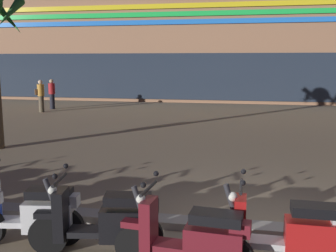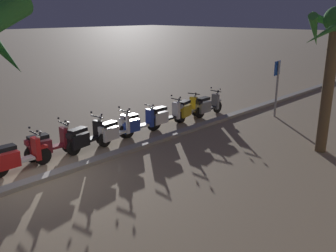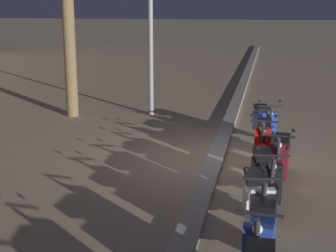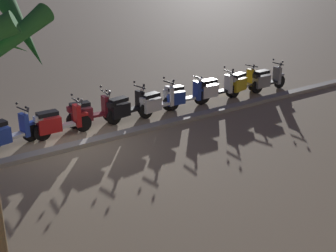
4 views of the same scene
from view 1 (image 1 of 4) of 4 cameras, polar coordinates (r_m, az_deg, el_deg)
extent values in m
plane|color=#9E896B|center=(6.36, 14.70, -14.46)|extent=(200.00, 200.00, 0.00)
cube|color=gray|center=(6.26, 14.77, -14.25)|extent=(60.00, 0.36, 0.12)
cube|color=#9E7051|center=(29.78, 8.98, 14.58)|extent=(44.19, 11.20, 10.63)
cube|color=#287AEA|center=(24.10, 8.49, 14.72)|extent=(37.56, 0.10, 0.28)
cube|color=#23CC51|center=(24.15, 8.52, 15.82)|extent=(37.56, 0.10, 0.28)
cube|color=yellow|center=(24.21, 8.54, 16.91)|extent=(37.56, 0.10, 0.28)
cube|color=#283342|center=(24.02, 8.30, 7.01)|extent=(39.77, 0.12, 2.80)
cylinder|color=black|center=(5.84, -14.55, -13.87)|extent=(0.53, 0.17, 0.52)
cube|color=white|center=(6.04, -20.67, -12.78)|extent=(0.63, 0.36, 0.08)
cube|color=white|center=(5.85, -16.72, -12.32)|extent=(0.72, 0.41, 0.42)
cube|color=black|center=(5.73, -16.69, -9.20)|extent=(0.64, 0.38, 0.12)
cube|color=white|center=(5.68, -13.93, -10.32)|extent=(0.27, 0.23, 0.16)
cylinder|color=black|center=(5.65, -16.82, -14.80)|extent=(0.53, 0.18, 0.52)
cylinder|color=black|center=(5.40, -3.53, -15.55)|extent=(0.53, 0.18, 0.52)
cube|color=black|center=(5.48, -10.88, -14.67)|extent=(0.64, 0.37, 0.08)
cube|color=black|center=(5.36, -5.96, -13.89)|extent=(0.72, 0.43, 0.43)
cube|color=black|center=(5.23, -5.80, -10.41)|extent=(0.64, 0.39, 0.12)
cube|color=black|center=(5.49, -15.14, -12.19)|extent=(0.19, 0.36, 0.66)
cube|color=black|center=(5.54, -16.96, -12.06)|extent=(0.34, 0.21, 0.08)
cylinder|color=#333338|center=(5.46, -16.02, -10.66)|extent=(0.29, 0.11, 0.69)
cylinder|color=black|center=(5.34, -15.35, -7.48)|extent=(0.13, 0.56, 0.04)
sphere|color=white|center=(5.41, -16.32, -8.86)|extent=(0.12, 0.12, 0.12)
cube|color=black|center=(5.24, -2.68, -11.51)|extent=(0.27, 0.24, 0.16)
sphere|color=black|center=(5.08, -15.98, -6.96)|extent=(0.07, 0.07, 0.07)
sphere|color=black|center=(5.52, -14.49, -5.59)|extent=(0.07, 0.07, 0.07)
cylinder|color=black|center=(5.16, -4.73, -16.81)|extent=(0.53, 0.15, 0.52)
cube|color=maroon|center=(4.99, 1.47, -17.01)|extent=(0.62, 0.33, 0.08)
cube|color=maroon|center=(4.87, 6.62, -16.59)|extent=(0.71, 0.38, 0.42)
cube|color=black|center=(4.73, 6.94, -12.96)|extent=(0.62, 0.35, 0.12)
cube|color=maroon|center=(4.99, -2.78, -14.10)|extent=(0.17, 0.35, 0.66)
cube|color=maroon|center=(5.04, -4.78, -13.85)|extent=(0.33, 0.19, 0.08)
cylinder|color=#333338|center=(4.95, -3.70, -12.40)|extent=(0.29, 0.10, 0.69)
cylinder|color=black|center=(4.82, -2.83, -8.97)|extent=(0.09, 0.56, 0.04)
sphere|color=white|center=(4.90, -3.94, -10.41)|extent=(0.12, 0.12, 0.12)
cube|color=maroon|center=(4.74, 10.37, -14.32)|extent=(0.26, 0.22, 0.16)
sphere|color=black|center=(4.56, -3.58, -8.47)|extent=(0.07, 0.07, 0.07)
sphere|color=black|center=(5.00, -1.73, -6.86)|extent=(0.07, 0.07, 0.07)
cylinder|color=black|center=(5.26, 8.18, -16.36)|extent=(0.52, 0.11, 0.52)
cube|color=silver|center=(5.24, 14.90, -15.96)|extent=(0.60, 0.29, 0.08)
cube|color=red|center=(5.25, 20.24, -14.87)|extent=(0.68, 0.33, 0.44)
cube|color=black|center=(5.12, 20.69, -11.25)|extent=(0.60, 0.31, 0.12)
cube|color=red|center=(5.14, 10.32, -13.52)|extent=(0.14, 0.34, 0.66)
cube|color=red|center=(5.14, 8.26, -13.44)|extent=(0.32, 0.16, 0.08)
cylinder|color=#333338|center=(5.08, 9.45, -11.93)|extent=(0.28, 0.07, 0.69)
cylinder|color=black|center=(4.98, 10.48, -8.53)|extent=(0.05, 0.56, 0.04)
sphere|color=white|center=(5.02, 9.28, -10.01)|extent=(0.12, 0.12, 0.12)
sphere|color=black|center=(4.71, 10.71, -8.03)|extent=(0.07, 0.07, 0.07)
sphere|color=black|center=(5.17, 10.80, -6.46)|extent=(0.07, 0.07, 0.07)
cone|color=#337A33|center=(12.18, -21.77, 14.92)|extent=(0.38, 1.41, 1.03)
cone|color=#337A33|center=(12.80, -22.13, 14.28)|extent=(1.33, 0.75, 1.14)
cylinder|color=brown|center=(20.82, -17.75, 3.03)|extent=(0.26, 0.26, 0.81)
cylinder|color=gold|center=(20.76, -17.85, 4.94)|extent=(0.34, 0.34, 0.58)
sphere|color=beige|center=(20.73, -17.90, 6.03)|extent=(0.22, 0.22, 0.22)
cube|color=brown|center=(20.73, -18.44, 4.66)|extent=(0.19, 0.20, 0.28)
cylinder|color=black|center=(22.04, -16.31, 3.41)|extent=(0.26, 0.26, 0.80)
cylinder|color=#B21E23|center=(21.98, -16.39, 5.19)|extent=(0.34, 0.34, 0.57)
sphere|color=tan|center=(21.96, -16.44, 6.21)|extent=(0.22, 0.22, 0.22)
camera|label=2|loc=(15.35, 29.31, 14.84)|focal=39.61mm
camera|label=3|loc=(10.87, -54.57, 9.66)|focal=52.30mm
camera|label=4|loc=(17.91, 28.57, 16.77)|focal=49.17mm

